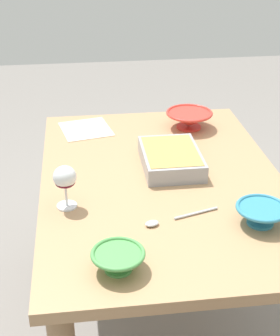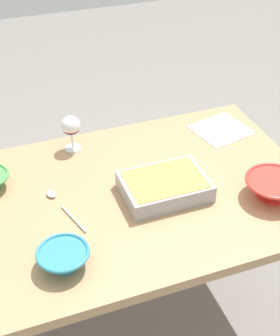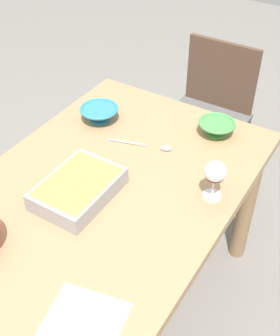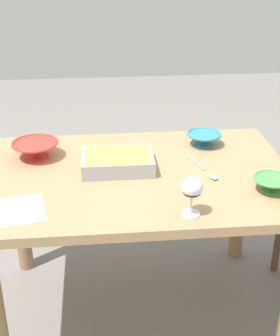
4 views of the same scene
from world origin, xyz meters
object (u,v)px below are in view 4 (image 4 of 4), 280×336
wine_glass (192,189)px  serving_bowl (35,149)px  casserole_dish (117,161)px  serving_spoon (207,172)px  dining_table (139,197)px  napkin (14,211)px  small_bowl (272,183)px  mixing_bowl (204,138)px

wine_glass → serving_bowl: wine_glass is taller
casserole_dish → serving_spoon: bearing=-11.7°
dining_table → casserole_dish: casserole_dish is taller
dining_table → napkin: (-0.47, -0.26, 0.12)m
serving_bowl → dining_table: bearing=-23.8°
small_bowl → dining_table: bearing=157.6°
dining_table → serving_bowl: (-0.44, 0.19, 0.16)m
wine_glass → dining_table: bearing=114.0°
mixing_bowl → wine_glass: bearing=-106.3°
mixing_bowl → serving_bowl: 0.76m
dining_table → small_bowl: size_ratio=8.53×
mixing_bowl → small_bowl: (0.17, -0.46, -0.00)m
dining_table → mixing_bowl: (0.33, 0.25, 0.15)m
casserole_dish → serving_spoon: casserole_dish is taller
mixing_bowl → serving_bowl: bearing=-175.3°
serving_bowl → small_bowl: bearing=-23.1°
serving_bowl → serving_spoon: (0.72, -0.22, -0.04)m
dining_table → wine_glass: 0.43m
wine_glass → small_bowl: size_ratio=0.99×
wine_glass → mixing_bowl: bearing=73.7°
casserole_dish → napkin: size_ratio=1.37×
wine_glass → casserole_dish: 0.46m
dining_table → casserole_dish: size_ratio=4.28×
wine_glass → serving_spoon: size_ratio=0.59×
small_bowl → serving_bowl: size_ratio=0.73×
serving_spoon → mixing_bowl: bearing=80.7°
napkin → casserole_dish: bearing=38.3°
serving_bowl → mixing_bowl: bearing=4.7°
napkin → dining_table: bearing=28.8°
casserole_dish → small_bowl: casserole_dish is taller
wine_glass → serving_bowl: bearing=137.7°
casserole_dish → serving_spoon: (0.37, -0.08, -0.03)m
small_bowl → serving_spoon: 0.28m
mixing_bowl → napkin: (-0.80, -0.51, -0.03)m
small_bowl → casserole_dish: bearing=156.6°
mixing_bowl → small_bowl: 0.49m
casserole_dish → serving_bowl: (-0.35, 0.15, 0.01)m
dining_table → serving_bowl: bearing=156.2°
mixing_bowl → napkin: 0.95m
dining_table → small_bowl: bearing=-22.4°
casserole_dish → small_bowl: (0.58, -0.25, -0.00)m
serving_bowl → napkin: (-0.04, -0.45, -0.04)m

